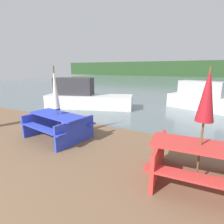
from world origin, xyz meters
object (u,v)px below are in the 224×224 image
object	(u,v)px
umbrella_crimson	(207,96)
boat	(85,97)
picnic_table_red	(198,160)
picnic_table_blue	(58,123)
boat_second	(214,101)
umbrella_white	(55,88)

from	to	relation	value
umbrella_crimson	boat	size ratio (longest dim) A/B	0.44
picnic_table_red	picnic_table_blue	size ratio (longest dim) A/B	0.88
picnic_table_red	picnic_table_blue	world-z (taller)	picnic_table_red
boat	boat_second	world-z (taller)	boat
boat_second	umbrella_crimson	bearing A→B (deg)	-73.45
umbrella_white	boat_second	world-z (taller)	umbrella_white
picnic_table_red	boat	bearing A→B (deg)	143.58
umbrella_white	umbrella_crimson	xyz separation A→B (m)	(3.88, -0.42, 0.11)
boat	boat_second	xyz separation A→B (m)	(6.07, 2.41, -0.05)
picnic_table_red	umbrella_crimson	xyz separation A→B (m)	(0.00, 0.00, 1.17)
boat	boat_second	bearing A→B (deg)	2.52
picnic_table_blue	boat_second	world-z (taller)	boat_second
picnic_table_red	picnic_table_blue	xyz separation A→B (m)	(-3.88, 0.42, 0.00)
picnic_table_red	umbrella_white	size ratio (longest dim) A/B	0.84
umbrella_white	boat	distance (m)	4.31
boat	picnic_table_blue	bearing A→B (deg)	-83.46
boat	boat_second	size ratio (longest dim) A/B	0.95
umbrella_crimson	boat	bearing A→B (deg)	143.58
picnic_table_red	boat	world-z (taller)	boat
boat_second	boat	bearing A→B (deg)	-138.62
umbrella_crimson	picnic_table_blue	bearing A→B (deg)	173.84
umbrella_white	boat	xyz separation A→B (m)	(-1.82, 3.79, -0.94)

